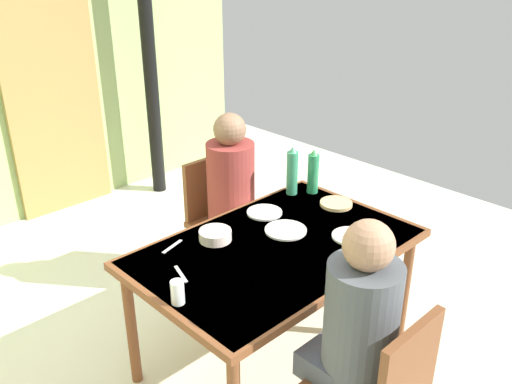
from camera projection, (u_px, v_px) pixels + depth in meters
name	position (u px, v px, depth m)	size (l,w,h in m)	color
ground_plane	(194.00, 373.00, 2.97)	(6.50, 6.50, 0.00)	silver
door_wooden	(53.00, 96.00, 4.45)	(0.80, 0.05, 2.00)	olive
stove_pipe_column	(149.00, 55.00, 4.65)	(0.12, 0.12, 2.53)	black
dining_table	(276.00, 257.00, 2.81)	(1.45, 0.93, 0.73)	brown
chair_far_diner	(219.00, 215.00, 3.61)	(0.40, 0.40, 0.87)	brown
person_near_diner	(358.00, 318.00, 2.17)	(0.30, 0.37, 0.77)	#444A55
person_far_diner	(232.00, 182.00, 3.40)	(0.30, 0.37, 0.77)	brown
water_bottle_green_near	(313.00, 172.00, 3.32)	(0.07, 0.07, 0.28)	#278552
water_bottle_green_far	(292.00, 172.00, 3.29)	(0.07, 0.07, 0.31)	#358F65
serving_bowl_center	(215.00, 235.00, 2.82)	(0.17, 0.17, 0.06)	#F2DACC
dinner_plate_near_left	(286.00, 230.00, 2.91)	(0.23, 0.23, 0.01)	white
dinner_plate_near_right	(265.00, 212.00, 3.11)	(0.20, 0.20, 0.01)	white
dinner_plate_far_center	(351.00, 236.00, 2.85)	(0.20, 0.20, 0.01)	white
drinking_glass_by_near_diner	(178.00, 292.00, 2.32)	(0.06, 0.06, 0.11)	silver
bread_plate_sliced	(336.00, 204.00, 3.20)	(0.19, 0.19, 0.02)	#DBB77A
cutlery_knife_near	(172.00, 246.00, 2.77)	(0.15, 0.02, 0.00)	silver
cutlery_fork_near	(181.00, 274.00, 2.54)	(0.15, 0.02, 0.00)	silver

